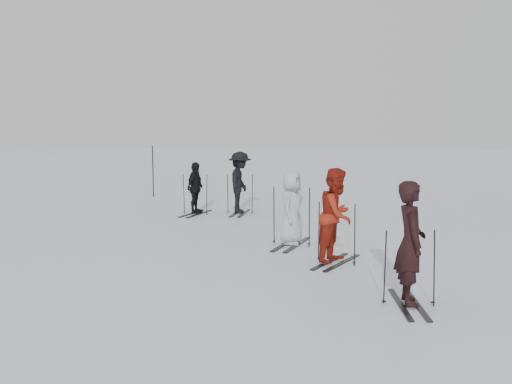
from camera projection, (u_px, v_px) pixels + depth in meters
The scene contains 12 objects.
ground at pixel (252, 240), 13.03m from camera, with size 120.00×120.00×0.00m, color silver.
skier_near_dark at pixel (410, 245), 8.17m from camera, with size 0.65×0.43×1.78m, color black.
skier_red at pixel (337, 217), 10.76m from camera, with size 0.87×0.67×1.78m, color maroon.
skier_grey at pixel (292, 209), 12.43m from camera, with size 0.78×0.51×1.59m, color #AFB4B9.
skier_uphill_left at pixel (195, 189), 16.92m from camera, with size 0.89×0.37×1.52m, color black.
skier_uphill_far at pixel (240, 183), 16.99m from camera, with size 1.18×0.68×1.83m, color black.
skis_near_dark at pixel (410, 266), 8.21m from camera, with size 0.83×1.57×1.14m, color black, non-canonical shape.
skis_red at pixel (336, 232), 10.79m from camera, with size 0.87×1.64×1.20m, color black, non-canonical shape.
skis_grey at pixel (291, 215), 12.45m from camera, with size 0.96×1.81×1.32m, color black, non-canonical shape.
skis_uphill_left at pixel (195, 194), 16.93m from camera, with size 0.89×1.69×1.23m, color black, non-canonical shape.
skis_uphill_far at pixel (240, 193), 17.02m from camera, with size 0.89×1.67×1.22m, color black, non-canonical shape.
piste_marker at pixel (153, 172), 21.15m from camera, with size 0.04×0.04×1.89m, color black.
Camera 1 is at (1.39, -12.75, 2.56)m, focal length 40.00 mm.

